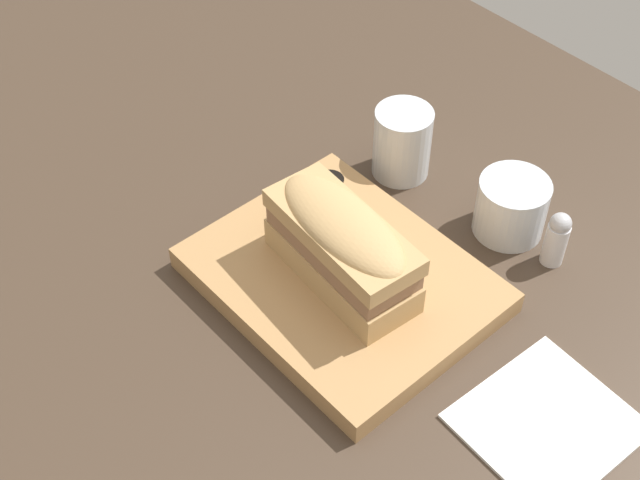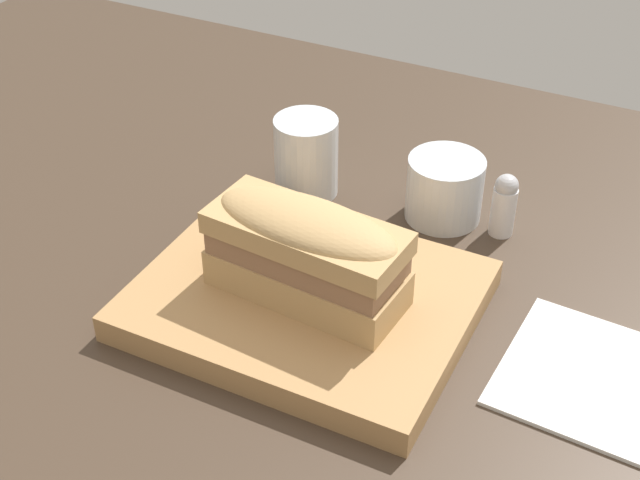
# 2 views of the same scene
# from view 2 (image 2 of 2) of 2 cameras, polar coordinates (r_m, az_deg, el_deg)

# --- Properties ---
(dining_table) EXTENTS (1.73, 1.16, 0.02)m
(dining_table) POSITION_cam_2_polar(r_m,az_deg,el_deg) (0.80, 2.33, -7.95)
(dining_table) COLOR #423326
(dining_table) RESTS_ON ground
(serving_board) EXTENTS (0.30, 0.24, 0.03)m
(serving_board) POSITION_cam_2_polar(r_m,az_deg,el_deg) (0.83, -0.94, -3.82)
(serving_board) COLOR tan
(serving_board) RESTS_ON dining_table
(sandwich) EXTENTS (0.19, 0.09, 0.09)m
(sandwich) POSITION_cam_2_polar(r_m,az_deg,el_deg) (0.79, -0.87, -0.60)
(sandwich) COLOR tan
(sandwich) RESTS_ON serving_board
(mustard_dollop) EXTENTS (0.03, 0.03, 0.01)m
(mustard_dollop) POSITION_cam_2_polar(r_m,az_deg,el_deg) (0.88, -6.16, -0.17)
(mustard_dollop) COLOR gold
(mustard_dollop) RESTS_ON serving_board
(water_glass) EXTENTS (0.07, 0.07, 0.09)m
(water_glass) POSITION_cam_2_polar(r_m,az_deg,el_deg) (0.99, -0.89, 5.07)
(water_glass) COLOR silver
(water_glass) RESTS_ON dining_table
(wine_glass) EXTENTS (0.08, 0.08, 0.07)m
(wine_glass) POSITION_cam_2_polar(r_m,az_deg,el_deg) (0.96, 7.96, 3.07)
(wine_glass) COLOR silver
(wine_glass) RESTS_ON dining_table
(napkin) EXTENTS (0.15, 0.16, 0.00)m
(napkin) POSITION_cam_2_polar(r_m,az_deg,el_deg) (0.81, 16.76, -8.33)
(napkin) COLOR white
(napkin) RESTS_ON dining_table
(salt_shaker) EXTENTS (0.03, 0.03, 0.07)m
(salt_shaker) POSITION_cam_2_polar(r_m,az_deg,el_deg) (0.94, 11.70, 2.27)
(salt_shaker) COLOR white
(salt_shaker) RESTS_ON dining_table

